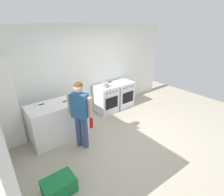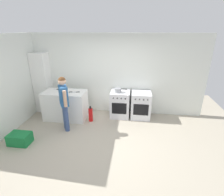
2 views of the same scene
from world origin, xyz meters
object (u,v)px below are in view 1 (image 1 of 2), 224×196
object	(u,v)px
oven_left	(106,99)
knife_carving	(67,100)
person	(80,111)
fire_extinguisher	(90,120)
knife_paring	(40,105)
recycling_crate_lower	(59,186)
pot	(105,85)
oven_right	(122,94)
larder_cabinet	(4,104)
knife_bread	(69,100)

from	to	relation	value
oven_left	knife_carving	distance (m)	1.52
person	fire_extinguisher	distance (m)	1.06
person	knife_paring	bearing A→B (deg)	124.00
person	fire_extinguisher	size ratio (longest dim) A/B	3.11
oven_left	knife_paring	xyz separation A→B (m)	(-2.00, -0.20, 0.48)
recycling_crate_lower	knife_carving	bearing A→B (deg)	57.85
pot	fire_extinguisher	xyz separation A→B (m)	(-0.80, -0.40, -0.70)
oven_left	pot	bearing A→B (deg)	-134.22
oven_right	knife_paring	bearing A→B (deg)	-175.69
oven_right	knife_carving	size ratio (longest dim) A/B	2.64
knife_carving	larder_cabinet	xyz separation A→B (m)	(-1.25, 0.46, 0.10)
oven_right	knife_carving	distance (m)	2.15
recycling_crate_lower	knife_paring	bearing A→B (deg)	78.36
person	fire_extinguisher	world-z (taller)	person
knife_carving	person	bearing A→B (deg)	-92.83
oven_left	larder_cabinet	world-z (taller)	larder_cabinet
oven_right	knife_carving	bearing A→B (deg)	-170.28
pot	knife_bread	size ratio (longest dim) A/B	1.15
oven_right	fire_extinguisher	bearing A→B (deg)	-162.73
oven_left	oven_right	size ratio (longest dim) A/B	1.00
oven_left	fire_extinguisher	bearing A→B (deg)	-151.22
knife_bread	fire_extinguisher	xyz separation A→B (m)	(0.50, -0.08, -0.69)
larder_cabinet	knife_carving	bearing A→B (deg)	-20.11
knife_carving	knife_paring	distance (m)	0.62
person	larder_cabinet	bearing A→B (deg)	136.67
fire_extinguisher	larder_cabinet	xyz separation A→B (m)	(-1.78, 0.58, 0.78)
oven_left	knife_carving	bearing A→B (deg)	-165.81
knife_bread	recycling_crate_lower	distance (m)	1.91
fire_extinguisher	recycling_crate_lower	xyz separation A→B (m)	(-1.47, -1.38, -0.08)
knife_carving	oven_right	bearing A→B (deg)	9.72
knife_bread	pot	bearing A→B (deg)	14.10
oven_left	knife_paring	size ratio (longest dim) A/B	4.02
oven_right	larder_cabinet	bearing A→B (deg)	178.24
person	recycling_crate_lower	xyz separation A→B (m)	(-0.91, -0.81, -0.78)
knife_paring	person	bearing A→B (deg)	-56.00
person	recycling_crate_lower	world-z (taller)	person
pot	knife_paring	distance (m)	1.94
pot	knife_paring	world-z (taller)	pot
knife_carving	person	size ratio (longest dim) A/B	0.21
fire_extinguisher	pot	bearing A→B (deg)	26.87
knife_carving	person	xyz separation A→B (m)	(-0.03, -0.69, 0.01)
oven_right	oven_left	bearing A→B (deg)	-180.00
pot	person	size ratio (longest dim) A/B	0.25
knife_bread	person	size ratio (longest dim) A/B	0.22
fire_extinguisher	larder_cabinet	bearing A→B (deg)	161.95
oven_right	knife_bread	world-z (taller)	knife_bread
larder_cabinet	knife_bread	bearing A→B (deg)	-21.43
knife_paring	knife_bread	bearing A→B (deg)	-17.42
pot	knife_paring	size ratio (longest dim) A/B	1.86
knife_carving	pot	bearing A→B (deg)	11.93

